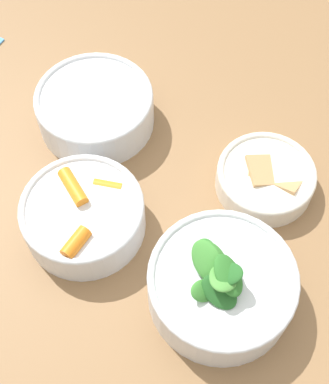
{
  "coord_description": "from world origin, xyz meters",
  "views": [
    {
      "loc": [
        -0.4,
        -0.13,
        1.4
      ],
      "look_at": [
        -0.04,
        0.01,
        0.76
      ],
      "focal_mm": 50.0,
      "sensor_mm": 36.0,
      "label": 1
    }
  ],
  "objects_px": {
    "bowl_carrots": "(83,215)",
    "bowl_greens": "(221,284)",
    "bowl_cookies": "(266,177)",
    "bowl_beans_hotdog": "(95,109)"
  },
  "relations": [
    {
      "from": "bowl_carrots",
      "to": "bowl_greens",
      "type": "relative_size",
      "value": 0.9
    },
    {
      "from": "bowl_carrots",
      "to": "bowl_beans_hotdog",
      "type": "height_order",
      "value": "bowl_carrots"
    },
    {
      "from": "bowl_greens",
      "to": "bowl_cookies",
      "type": "relative_size",
      "value": 1.32
    },
    {
      "from": "bowl_carrots",
      "to": "bowl_greens",
      "type": "xyz_separation_m",
      "value": [
        -0.03,
        -0.21,
        0.01
      ]
    },
    {
      "from": "bowl_carrots",
      "to": "bowl_beans_hotdog",
      "type": "bearing_deg",
      "value": 20.54
    },
    {
      "from": "bowl_greens",
      "to": "bowl_cookies",
      "type": "xyz_separation_m",
      "value": [
        0.19,
        -0.01,
        -0.02
      ]
    },
    {
      "from": "bowl_beans_hotdog",
      "to": "bowl_cookies",
      "type": "height_order",
      "value": "bowl_beans_hotdog"
    },
    {
      "from": "bowl_greens",
      "to": "bowl_beans_hotdog",
      "type": "xyz_separation_m",
      "value": [
        0.2,
        0.27,
        -0.01
      ]
    },
    {
      "from": "bowl_greens",
      "to": "bowl_beans_hotdog",
      "type": "distance_m",
      "value": 0.34
    },
    {
      "from": "bowl_beans_hotdog",
      "to": "bowl_cookies",
      "type": "distance_m",
      "value": 0.28
    }
  ]
}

